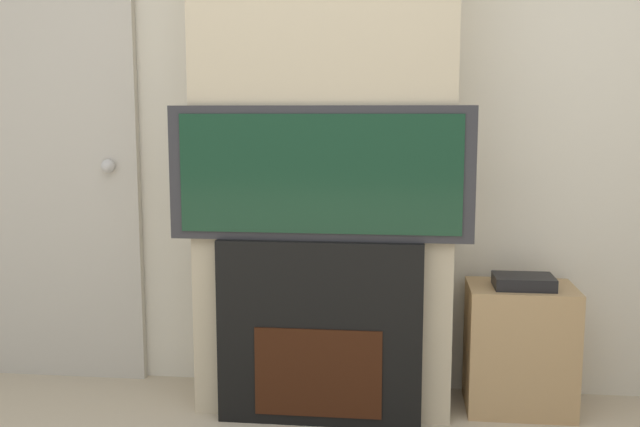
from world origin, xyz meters
TOP-DOWN VIEW (x-y plane):
  - wall_back at (0.00, 2.03)m, footprint 6.00×0.06m
  - chimney_breast at (0.00, 1.81)m, footprint 1.02×0.38m
  - fireplace at (0.00, 1.62)m, footprint 0.79×0.15m
  - television at (0.00, 1.62)m, footprint 1.16×0.07m
  - media_stand at (0.79, 1.82)m, footprint 0.42×0.31m
  - entry_door at (-1.25, 1.97)m, footprint 0.82×0.09m

SIDE VIEW (x-z plane):
  - media_stand at x=0.79m, z-range -0.02..0.55m
  - fireplace at x=0.00m, z-range 0.00..0.72m
  - television at x=0.00m, z-range 0.72..1.23m
  - entry_door at x=-1.25m, z-range 0.00..2.03m
  - wall_back at x=0.00m, z-range 0.00..2.70m
  - chimney_breast at x=0.00m, z-range 0.00..2.70m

